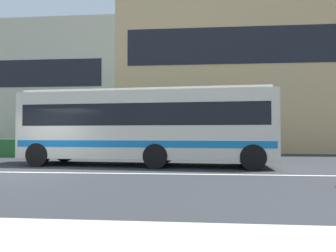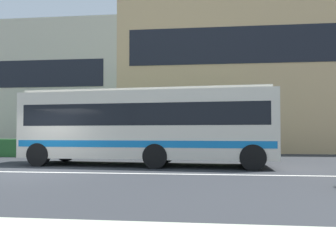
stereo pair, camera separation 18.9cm
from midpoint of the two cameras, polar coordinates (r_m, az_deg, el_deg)
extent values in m
plane|color=#2C2E32|center=(11.98, -26.35, -8.09)|extent=(160.00, 160.00, 0.00)
cube|color=silver|center=(11.98, -26.35, -8.07)|extent=(60.00, 0.16, 0.01)
cube|color=#306F32|center=(18.09, -15.14, -4.19)|extent=(19.36, 1.10, 1.07)
cube|color=tan|center=(26.66, 18.21, 9.74)|extent=(23.65, 9.41, 13.10)
cube|color=black|center=(22.47, 21.10, 14.63)|extent=(21.76, 0.04, 2.62)
cube|color=beige|center=(13.08, -4.75, 0.10)|extent=(11.07, 3.27, 2.84)
cube|color=black|center=(13.10, -4.75, 1.96)|extent=(10.42, 3.24, 0.91)
cube|color=#146EB7|center=(13.09, -4.76, -3.31)|extent=(10.86, 3.28, 0.28)
cube|color=beige|center=(13.21, -4.74, 6.53)|extent=(10.61, 2.83, 0.12)
cube|color=black|center=(15.32, -25.09, 1.60)|extent=(0.18, 2.11, 1.00)
cylinder|color=black|center=(13.81, -24.34, -5.12)|extent=(1.02, 0.35, 1.00)
cylinder|color=black|center=(15.80, -19.75, -4.68)|extent=(1.02, 0.35, 1.00)
cylinder|color=black|center=(11.84, -2.91, -5.88)|extent=(1.02, 0.35, 1.00)
cylinder|color=black|center=(14.11, -1.01, -5.16)|extent=(1.02, 0.35, 1.00)
cylinder|color=black|center=(11.69, 15.73, -5.89)|extent=(1.02, 0.35, 1.00)
cylinder|color=black|center=(13.99, 14.56, -5.15)|extent=(1.02, 0.35, 1.00)
camera|label=1|loc=(0.09, -90.42, 0.01)|focal=31.35mm
camera|label=2|loc=(0.09, 89.58, -0.01)|focal=31.35mm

